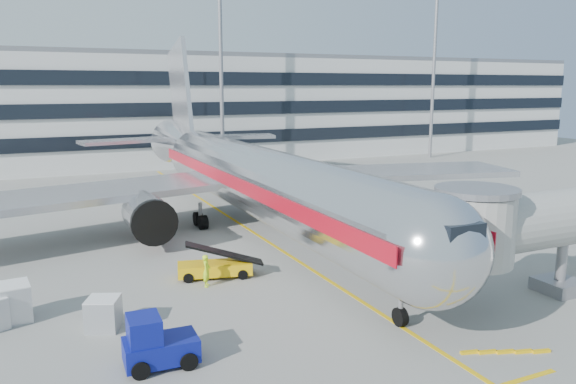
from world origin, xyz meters
name	(u,v)px	position (x,y,z in m)	size (l,w,h in m)	color
ground	(319,275)	(0.00, 0.00, 0.00)	(180.00, 180.00, 0.00)	gray
lead_in_line	(257,235)	(0.00, 10.00, 0.01)	(0.25, 70.00, 0.01)	#E8B50C
main_jet	(248,176)	(0.00, 11.72, 4.23)	(50.95, 48.70, 16.06)	silver
terminal	(137,108)	(0.00, 57.95, 7.80)	(150.00, 24.25, 15.60)	silver
light_mast_centre	(221,55)	(8.00, 42.00, 14.88)	(2.40, 1.20, 25.45)	gray
light_mast_east	(434,60)	(42.00, 42.00, 14.88)	(2.40, 1.20, 25.45)	gray
belt_loader	(215,267)	(-5.76, 2.19, 0.61)	(4.60, 2.52, 2.15)	#ECB509
baggage_tug	(156,344)	(-11.12, -7.06, 0.94)	(2.95, 1.96, 2.17)	navy
cargo_container_right	(11,302)	(-16.43, 0.31, 0.90)	(1.84, 1.84, 1.80)	#B7BABF
cargo_container_front	(103,314)	(-12.57, -2.53, 0.75)	(1.84, 1.84, 1.49)	#B7BABF
ramp_worker	(207,271)	(-6.64, 0.89, 0.91)	(0.66, 0.44, 1.82)	#CBFF1A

